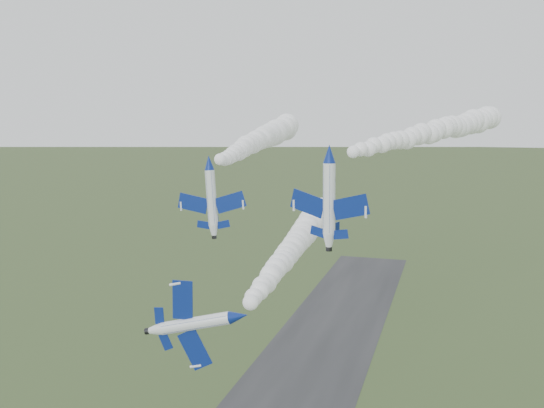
{
  "coord_description": "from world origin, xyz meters",
  "views": [
    {
      "loc": [
        27.38,
        -59.42,
        52.28
      ],
      "look_at": [
        3.16,
        20.56,
        39.97
      ],
      "focal_mm": 40.0,
      "sensor_mm": 36.0,
      "label": 1
    }
  ],
  "objects": [
    {
      "name": "jet_lead",
      "position": [
        6.7,
        -2.94,
        31.69
      ],
      "size": [
        3.34,
        11.73,
        9.44
      ],
      "rotation": [
        0.0,
        1.34,
        0.08
      ],
      "color": "white"
    },
    {
      "name": "smoke_trail_jet_lead",
      "position": [
        4.67,
        27.55,
        32.91
      ],
      "size": [
        9.48,
        55.75,
        4.83
      ],
      "primitive_type": null,
      "rotation": [
        0.0,
        0.0,
        0.08
      ],
      "color": "white"
    },
    {
      "name": "jet_pair_left",
      "position": [
        -6.24,
        20.46,
        45.56
      ],
      "size": [
        10.11,
        12.12,
        3.01
      ],
      "rotation": [
        0.0,
        -0.06,
        0.06
      ],
      "color": "white"
    },
    {
      "name": "smoke_trail_jet_pair_left",
      "position": [
        -9.2,
        54.14,
        47.55
      ],
      "size": [
        9.65,
        62.75,
        5.68
      ],
      "primitive_type": null,
      "rotation": [
        0.0,
        0.0,
        0.06
      ],
      "color": "white"
    },
    {
      "name": "jet_pair_right",
      "position": [
        11.26,
        19.89,
        47.2
      ],
      "size": [
        12.18,
        14.04,
        3.57
      ],
      "rotation": [
        0.0,
        -0.01,
        -0.35
      ],
      "color": "white"
    },
    {
      "name": "smoke_trail_jet_pair_right",
      "position": [
        23.65,
        53.58,
        49.37
      ],
      "size": [
        26.21,
        61.72,
        4.92
      ],
      "primitive_type": null,
      "rotation": [
        0.0,
        0.0,
        -0.35
      ],
      "color": "white"
    }
  ]
}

